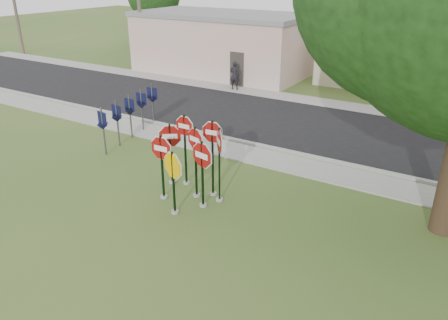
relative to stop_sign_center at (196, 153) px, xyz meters
The scene contains 18 objects.
ground 2.17m from the stop_sign_center, 98.54° to the right, with size 120.00×120.00×0.00m, color #385821.
sidewalk_near 4.30m from the stop_sign_center, 93.19° to the left, with size 60.00×1.60×0.06m, color gray.
road 8.65m from the stop_sign_center, 91.50° to the left, with size 60.00×7.00×0.04m, color black.
sidewalk_far 12.91m from the stop_sign_center, 91.00° to the left, with size 60.00×1.60×0.06m, color gray.
curb 5.24m from the stop_sign_center, 92.55° to the left, with size 60.00×0.20×0.14m, color gray.
stop_sign_center is the anchor object (origin of this frame).
stop_sign_yellow 1.27m from the stop_sign_center, 88.34° to the right, with size 1.13×0.34×2.20m.
stop_sign_left 1.10m from the stop_sign_center, 142.83° to the right, with size 1.09×0.24×2.33m.
stop_sign_right 0.72m from the stop_sign_center, 38.64° to the right, with size 1.13×0.26×2.36m.
stop_sign_back_right 0.57m from the stop_sign_center, 42.63° to the left, with size 0.99×0.24×2.74m.
stop_sign_back_left 1.01m from the stop_sign_center, 145.63° to the left, with size 0.97×0.24×2.65m.
stop_sign_far_right 0.83m from the stop_sign_center, ahead, with size 0.75×0.82×2.66m.
stop_sign_far_left 1.38m from the stop_sign_center, 164.35° to the left, with size 0.89×0.66×2.33m.
route_sign_row 6.39m from the stop_sign_center, 151.83° to the left, with size 1.43×4.63×2.00m.
building_stucco 18.92m from the stop_sign_center, 119.19° to the left, with size 12.20×6.20×4.20m.
building_house 20.69m from the stop_sign_center, 85.04° to the left, with size 11.60×11.60×6.20m.
utility_pole_near 20.05m from the stop_sign_center, 136.05° to the left, with size 2.20×0.26×9.50m.
pedestrian 13.99m from the stop_sign_center, 114.93° to the left, with size 0.64×0.42×1.74m, color black.
Camera 1 is at (7.74, -9.06, 7.03)m, focal length 35.00 mm.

